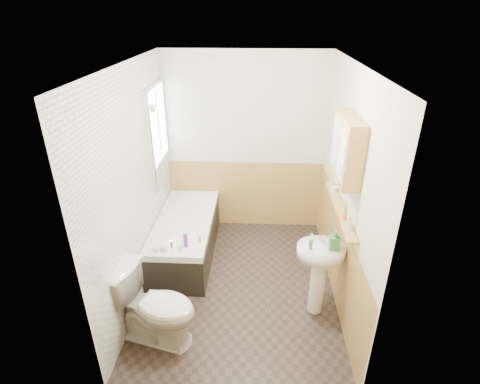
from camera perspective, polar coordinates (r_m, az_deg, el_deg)
name	(u,v)px	position (r m, az deg, el deg)	size (l,w,h in m)	color
floor	(239,284)	(4.59, -0.10, -13.82)	(2.80, 2.80, 0.00)	black
ceiling	(239,64)	(3.53, -0.14, 18.87)	(2.80, 2.80, 0.00)	white
wall_back	(245,145)	(5.20, 0.74, 7.20)	(2.20, 0.02, 2.50)	beige
wall_front	(228,278)	(2.71, -1.78, -12.95)	(2.20, 0.02, 2.50)	beige
wall_left	(134,187)	(4.10, -15.79, 0.68)	(0.02, 2.80, 2.50)	beige
wall_right	(347,192)	(4.00, 15.98, -0.05)	(0.02, 2.80, 2.50)	beige
wainscot_right	(336,252)	(4.37, 14.47, -8.87)	(0.01, 2.80, 1.00)	tan
wainscot_front	(230,350)	(3.25, -1.55, -22.96)	(2.20, 0.01, 1.00)	tan
wainscot_back	(244,194)	(5.47, 0.68, -0.30)	(2.20, 0.01, 1.00)	tan
tile_cladding_left	(136,187)	(4.10, -15.50, 0.67)	(0.01, 2.80, 2.50)	white
tile_return_back	(190,109)	(5.11, -7.59, 12.49)	(0.75, 0.01, 1.50)	white
window	(158,125)	(4.80, -12.45, 9.95)	(0.03, 0.79, 0.99)	white
bathtub	(186,236)	(4.95, -8.28, -6.65)	(0.70, 1.62, 0.69)	black
shower_riser	(152,137)	(4.47, -13.25, 8.18)	(0.11, 0.09, 1.31)	silver
toilet	(155,306)	(3.82, -12.82, -16.63)	(0.46, 0.82, 0.80)	white
sink	(319,265)	(3.98, 12.00, -10.89)	(0.49, 0.39, 0.94)	white
pine_shelf	(339,208)	(4.00, 14.91, -2.42)	(0.10, 1.28, 0.03)	tan
medicine_cabinet	(347,148)	(3.63, 16.00, 6.42)	(0.17, 0.67, 0.60)	tan
foam_can	(349,222)	(3.59, 16.31, -4.38)	(0.05, 0.05, 0.16)	silver
green_bottle	(346,210)	(3.73, 15.81, -2.67)	(0.04, 0.04, 0.21)	orange
black_jar	(334,189)	(4.31, 14.07, 0.48)	(0.08, 0.08, 0.05)	silver
soap_bottle	(334,245)	(3.80, 14.09, -7.77)	(0.10, 0.22, 0.10)	#388447
clear_bottle	(311,244)	(3.75, 10.73, -7.82)	(0.04, 0.04, 0.11)	#388447
blue_gel	(186,240)	(4.23, -8.30, -7.32)	(0.05, 0.03, 0.17)	purple
cream_jar	(157,249)	(4.26, -12.52, -8.44)	(0.09, 0.09, 0.05)	silver
orange_bottle	(200,239)	(4.32, -6.12, -7.13)	(0.02, 0.02, 0.08)	orange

